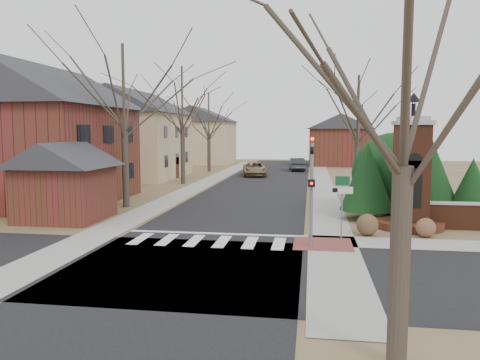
% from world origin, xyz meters
% --- Properties ---
extents(ground, '(120.00, 120.00, 0.00)m').
position_xyz_m(ground, '(0.00, 0.00, 0.00)').
color(ground, brown).
rests_on(ground, ground).
extents(main_street, '(8.00, 70.00, 0.01)m').
position_xyz_m(main_street, '(0.00, 22.00, 0.01)').
color(main_street, black).
rests_on(main_street, ground).
extents(cross_street, '(120.00, 8.00, 0.01)m').
position_xyz_m(cross_street, '(0.00, -3.00, 0.01)').
color(cross_street, black).
rests_on(cross_street, ground).
extents(crosswalk_zone, '(8.00, 2.20, 0.02)m').
position_xyz_m(crosswalk_zone, '(0.00, 0.80, 0.01)').
color(crosswalk_zone, silver).
rests_on(crosswalk_zone, ground).
extents(stop_bar, '(8.00, 0.35, 0.02)m').
position_xyz_m(stop_bar, '(0.00, 2.30, 0.01)').
color(stop_bar, silver).
rests_on(stop_bar, ground).
extents(sidewalk_right_main, '(2.00, 60.00, 0.02)m').
position_xyz_m(sidewalk_right_main, '(5.20, 22.00, 0.01)').
color(sidewalk_right_main, gray).
rests_on(sidewalk_right_main, ground).
extents(sidewalk_left, '(2.00, 60.00, 0.02)m').
position_xyz_m(sidewalk_left, '(-5.20, 22.00, 0.01)').
color(sidewalk_left, gray).
rests_on(sidewalk_left, ground).
extents(curb_apron, '(2.40, 2.40, 0.02)m').
position_xyz_m(curb_apron, '(4.80, 1.00, 0.01)').
color(curb_apron, brown).
rests_on(curb_apron, ground).
extents(traffic_signal_pole, '(0.28, 0.41, 4.50)m').
position_xyz_m(traffic_signal_pole, '(4.30, 0.57, 2.59)').
color(traffic_signal_pole, slate).
rests_on(traffic_signal_pole, ground).
extents(sign_post, '(0.90, 0.07, 2.75)m').
position_xyz_m(sign_post, '(5.59, 1.99, 1.95)').
color(sign_post, slate).
rests_on(sign_post, ground).
extents(brick_gate_monument, '(3.20, 3.20, 6.47)m').
position_xyz_m(brick_gate_monument, '(9.00, 4.99, 2.17)').
color(brick_gate_monument, '#582B1A').
rests_on(brick_gate_monument, ground).
extents(house_brick_left, '(9.80, 11.80, 9.42)m').
position_xyz_m(house_brick_left, '(-13.01, 9.99, 4.66)').
color(house_brick_left, maroon).
rests_on(house_brick_left, ground).
extents(house_stucco_left, '(9.80, 12.80, 9.28)m').
position_xyz_m(house_stucco_left, '(-13.50, 27.00, 4.59)').
color(house_stucco_left, beige).
rests_on(house_stucco_left, ground).
extents(garage_left, '(4.80, 4.80, 4.29)m').
position_xyz_m(garage_left, '(-8.52, 4.49, 2.24)').
color(garage_left, maroon).
rests_on(garage_left, ground).
extents(house_distant_left, '(10.80, 8.80, 8.53)m').
position_xyz_m(house_distant_left, '(-12.01, 48.00, 4.25)').
color(house_distant_left, beige).
rests_on(house_distant_left, ground).
extents(house_distant_right, '(8.80, 8.80, 7.30)m').
position_xyz_m(house_distant_right, '(7.99, 47.99, 3.65)').
color(house_distant_right, maroon).
rests_on(house_distant_right, ground).
extents(evergreen_near, '(2.80, 2.80, 4.10)m').
position_xyz_m(evergreen_near, '(7.20, 7.00, 2.30)').
color(evergreen_near, '#473D33').
rests_on(evergreen_near, ground).
extents(evergreen_mid, '(3.40, 3.40, 4.70)m').
position_xyz_m(evergreen_mid, '(10.50, 8.20, 2.60)').
color(evergreen_mid, '#473D33').
rests_on(evergreen_mid, ground).
extents(evergreen_far, '(2.40, 2.40, 3.30)m').
position_xyz_m(evergreen_far, '(12.50, 7.20, 1.90)').
color(evergreen_far, '#473D33').
rests_on(evergreen_far, ground).
extents(evergreen_mass, '(4.80, 4.80, 4.80)m').
position_xyz_m(evergreen_mass, '(9.00, 9.50, 2.40)').
color(evergreen_mass, '#113312').
rests_on(evergreen_mass, ground).
extents(bare_tree_0, '(8.05, 8.05, 11.15)m').
position_xyz_m(bare_tree_0, '(-7.00, 9.00, 7.70)').
color(bare_tree_0, '#473D33').
rests_on(bare_tree_0, ground).
extents(bare_tree_1, '(8.40, 8.40, 11.64)m').
position_xyz_m(bare_tree_1, '(-7.00, 22.00, 8.03)').
color(bare_tree_1, '#473D33').
rests_on(bare_tree_1, ground).
extents(bare_tree_2, '(7.35, 7.35, 10.19)m').
position_xyz_m(bare_tree_2, '(-7.50, 35.00, 7.03)').
color(bare_tree_2, '#473D33').
rests_on(bare_tree_2, ground).
extents(bare_tree_3, '(7.00, 7.00, 9.70)m').
position_xyz_m(bare_tree_3, '(7.50, 16.00, 6.69)').
color(bare_tree_3, '#473D33').
rests_on(bare_tree_3, ground).
extents(bare_tree_4, '(6.65, 6.65, 9.21)m').
position_xyz_m(bare_tree_4, '(6.00, -9.00, 6.35)').
color(bare_tree_4, '#473D33').
rests_on(bare_tree_4, ground).
extents(pickup_truck, '(3.18, 5.51, 1.44)m').
position_xyz_m(pickup_truck, '(-1.60, 30.41, 0.72)').
color(pickup_truck, olive).
rests_on(pickup_truck, ground).
extents(distant_car, '(2.20, 4.79, 1.52)m').
position_xyz_m(distant_car, '(2.59, 37.76, 0.76)').
color(distant_car, '#2D2F33').
rests_on(distant_car, ground).
extents(dry_shrub_left, '(0.98, 0.98, 0.98)m').
position_xyz_m(dry_shrub_left, '(6.80, 3.00, 0.49)').
color(dry_shrub_left, brown).
rests_on(dry_shrub_left, ground).
extents(dry_shrub_right, '(0.86, 0.86, 0.86)m').
position_xyz_m(dry_shrub_right, '(9.30, 3.00, 0.43)').
color(dry_shrub_right, brown).
rests_on(dry_shrub_right, ground).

